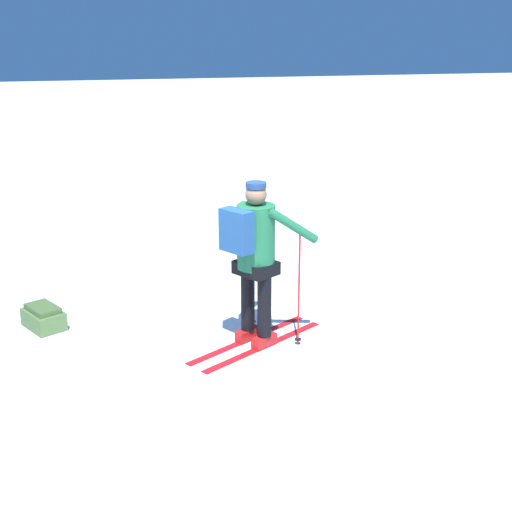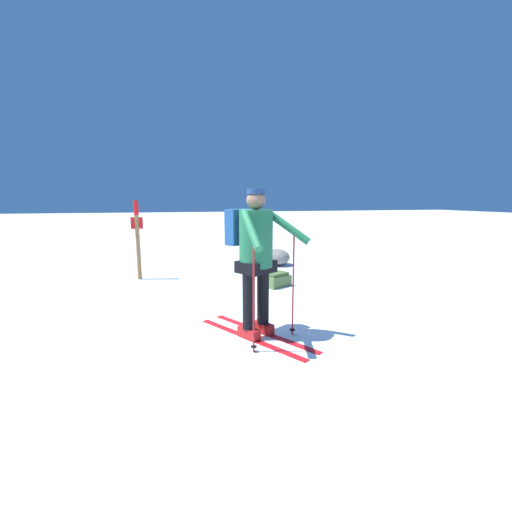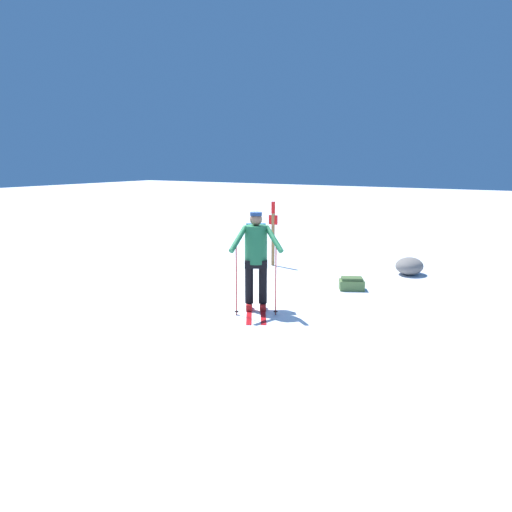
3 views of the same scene
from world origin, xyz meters
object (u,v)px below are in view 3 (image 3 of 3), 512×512
Objects in this scene: dropped_backpack at (352,284)px; rock_boulder at (409,266)px; skier at (256,252)px; trail_marker at (273,228)px.

rock_boulder is (-2.06, 0.67, 0.08)m from dropped_backpack.
skier is 2.96× the size of dropped_backpack.
rock_boulder is (-4.30, 1.67, -0.86)m from skier.
skier is 4.69m from rock_boulder.
rock_boulder reaches higher than dropped_backpack.
skier is at bearing -24.02° from dropped_backpack.
skier is at bearing -21.16° from rock_boulder.
skier is 2.40× the size of rock_boulder.
trail_marker reaches higher than rock_boulder.
dropped_backpack is at bearing -17.93° from rock_boulder.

